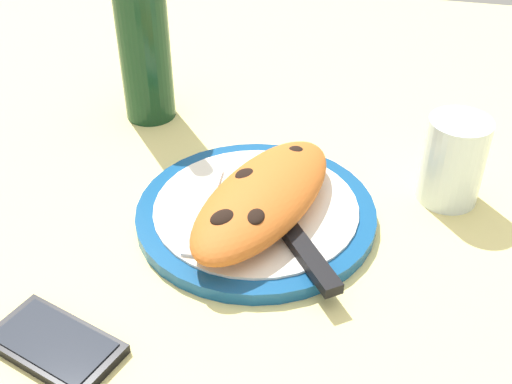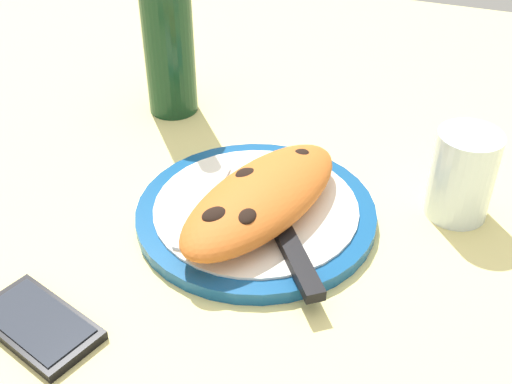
{
  "view_description": "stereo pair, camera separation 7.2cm",
  "coord_description": "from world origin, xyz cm",
  "views": [
    {
      "loc": [
        56.5,
        12.69,
        47.0
      ],
      "look_at": [
        0.0,
        0.0,
        3.79
      ],
      "focal_mm": 45.98,
      "sensor_mm": 36.0,
      "label": 1
    },
    {
      "loc": [
        54.49,
        19.62,
        47.0
      ],
      "look_at": [
        0.0,
        0.0,
        3.79
      ],
      "focal_mm": 45.98,
      "sensor_mm": 36.0,
      "label": 2
    }
  ],
  "objects": [
    {
      "name": "fork",
      "position": [
        3.64,
        -5.03,
        1.99
      ],
      "size": [
        15.38,
        2.72,
        0.4
      ],
      "color": "silver",
      "rests_on": "plate"
    },
    {
      "name": "knife",
      "position": [
        5.58,
        5.67,
        2.3
      ],
      "size": [
        19.39,
        14.8,
        1.2
      ],
      "color": "silver",
      "rests_on": "plate"
    },
    {
      "name": "smartphone",
      "position": [
        22.28,
        -13.63,
        0.56
      ],
      "size": [
        10.05,
        13.55,
        1.16
      ],
      "color": "black",
      "rests_on": "ground_plane"
    },
    {
      "name": "ground_plane",
      "position": [
        0.0,
        0.0,
        -1.5
      ],
      "size": [
        150.0,
        150.0,
        3.0
      ],
      "primitive_type": "cube",
      "color": "#E5D684"
    },
    {
      "name": "calzone",
      "position": [
        1.23,
        1.05,
        4.14
      ],
      "size": [
        26.05,
        16.78,
        4.62
      ],
      "color": "#C16023",
      "rests_on": "plate"
    },
    {
      "name": "plate",
      "position": [
        0.0,
        0.0,
        0.86
      ],
      "size": [
        27.05,
        27.05,
        1.79
      ],
      "color": "navy",
      "rests_on": "ground_plane"
    },
    {
      "name": "water_glass",
      "position": [
        -8.91,
        21.1,
        4.49
      ],
      "size": [
        7.06,
        7.06,
        10.47
      ],
      "color": "silver",
      "rests_on": "ground_plane"
    },
    {
      "name": "wine_bottle",
      "position": [
        -19.76,
        -19.72,
        12.48
      ],
      "size": [
        6.94,
        6.94,
        30.64
      ],
      "color": "#14381E",
      "rests_on": "ground_plane"
    }
  ]
}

